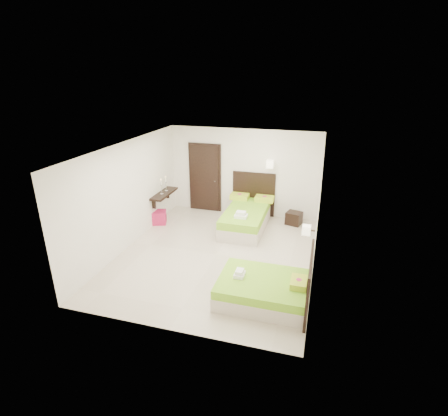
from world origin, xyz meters
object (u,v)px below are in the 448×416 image
(bed_double, at_px, (267,289))
(nightstand, at_px, (294,218))
(ottoman, at_px, (159,217))
(bed_single, at_px, (247,216))

(bed_double, relative_size, nightstand, 4.16)
(ottoman, bearing_deg, nightstand, 15.24)
(bed_single, height_order, nightstand, bed_single)
(bed_single, relative_size, bed_double, 1.25)
(bed_single, distance_m, bed_double, 3.43)
(bed_single, distance_m, ottoman, 2.52)
(ottoman, bearing_deg, bed_double, -37.62)
(bed_single, xyz_separation_m, nightstand, (1.27, 0.55, -0.14))
(bed_single, xyz_separation_m, ottoman, (-2.47, -0.47, -0.14))
(bed_double, distance_m, ottoman, 4.54)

